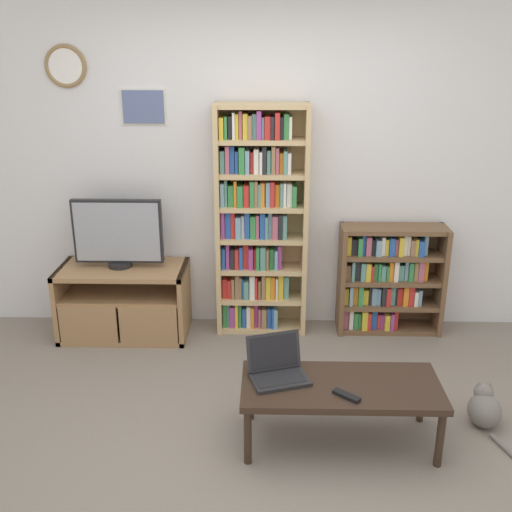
% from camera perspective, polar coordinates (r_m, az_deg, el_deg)
% --- Properties ---
extents(ground_plane, '(18.00, 18.00, 0.00)m').
position_cam_1_polar(ground_plane, '(3.55, 0.21, -18.68)').
color(ground_plane, gray).
extents(wall_back, '(6.95, 0.09, 2.60)m').
position_cam_1_polar(wall_back, '(4.68, 0.58, 8.61)').
color(wall_back, silver).
rests_on(wall_back, ground_plane).
extents(tv_stand, '(0.99, 0.50, 0.56)m').
position_cam_1_polar(tv_stand, '(4.82, -12.46, -4.23)').
color(tv_stand, '#9E754C').
rests_on(tv_stand, ground_plane).
extents(television, '(0.68, 0.18, 0.53)m').
position_cam_1_polar(television, '(4.67, -13.02, 2.11)').
color(television, black).
rests_on(television, tv_stand).
extents(bookshelf_tall, '(0.70, 0.27, 1.79)m').
position_cam_1_polar(bookshelf_tall, '(4.62, 0.22, 3.29)').
color(bookshelf_tall, tan).
rests_on(bookshelf_tall, ground_plane).
extents(bookshelf_short, '(0.82, 0.28, 0.87)m').
position_cam_1_polar(bookshelf_short, '(4.85, 12.27, -2.10)').
color(bookshelf_short, brown).
rests_on(bookshelf_short, ground_plane).
extents(coffee_table, '(1.13, 0.50, 0.38)m').
position_cam_1_polar(coffee_table, '(3.52, 8.08, -12.50)').
color(coffee_table, '#332319').
rests_on(coffee_table, ground_plane).
extents(laptop, '(0.38, 0.34, 0.24)m').
position_cam_1_polar(laptop, '(3.50, 2.02, -10.57)').
color(laptop, '#232326').
rests_on(laptop, coffee_table).
extents(remote_near_laptop, '(0.15, 0.14, 0.02)m').
position_cam_1_polar(remote_near_laptop, '(3.38, 8.62, -13.02)').
color(remote_near_laptop, black).
rests_on(remote_near_laptop, coffee_table).
extents(cat, '(0.22, 0.45, 0.26)m').
position_cam_1_polar(cat, '(4.00, 20.92, -13.35)').
color(cat, slate).
rests_on(cat, ground_plane).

